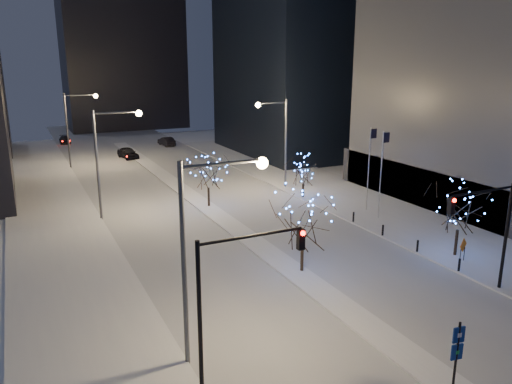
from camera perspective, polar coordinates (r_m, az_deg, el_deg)
ground at (r=28.49m, az=13.83°, el=-15.59°), size 160.00×160.00×0.00m
road at (r=57.74m, az=-8.69°, el=0.43°), size 20.00×130.00×0.02m
median at (r=53.12m, az=-7.07°, el=-0.71°), size 2.00×80.00×0.15m
east_sidewalk at (r=51.62m, az=12.68°, el=-1.43°), size 10.00×90.00×0.15m
west_sidewalk at (r=41.12m, az=-21.18°, el=-6.33°), size 8.00×90.00×0.15m
horizon_block at (r=112.96m, az=-15.20°, el=17.82°), size 24.00×14.00×42.00m
street_lamp_w_near at (r=23.14m, az=-5.86°, el=-4.75°), size 4.40×0.56×10.00m
street_lamp_w_mid at (r=46.77m, az=-16.54°, el=4.73°), size 4.40×0.56×10.00m
street_lamp_w_far at (r=71.34m, az=-20.00°, el=7.76°), size 4.40×0.56×10.00m
street_lamp_east at (r=55.78m, az=2.62°, el=6.83°), size 3.90×0.56×10.00m
traffic_signal_west at (r=22.24m, az=-2.70°, el=-10.37°), size 5.26×0.43×7.00m
traffic_signal_east at (r=33.28m, az=25.24°, el=-3.14°), size 5.26×0.43×7.00m
flagpoles at (r=47.42m, az=13.50°, el=2.98°), size 1.35×2.60×8.00m
bollards at (r=41.25m, az=16.07°, el=-5.04°), size 0.16×12.16×0.90m
car_near at (r=76.78m, az=-14.42°, el=4.34°), size 2.74×5.08×1.64m
car_mid at (r=87.06m, az=-10.20°, el=5.72°), size 2.06×4.65×1.48m
car_far at (r=94.19m, az=-21.00°, el=5.59°), size 1.93×4.44×1.27m
holiday_tree_median_near at (r=33.78m, az=5.38°, el=-3.39°), size 6.10×6.10×5.61m
holiday_tree_median_far at (r=49.09m, az=-5.50°, el=2.29°), size 4.71×4.71×5.38m
holiday_tree_plaza_near at (r=39.25m, az=22.26°, el=-1.76°), size 5.61×5.61×5.59m
holiday_tree_plaza_far at (r=52.57m, az=5.45°, el=2.32°), size 4.70×4.70×4.32m
wayfinding_sign at (r=24.54m, az=22.01°, el=-16.22°), size 0.58×0.16×3.27m
construction_sign at (r=39.00m, az=22.59°, el=-5.86°), size 1.01×0.37×1.74m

